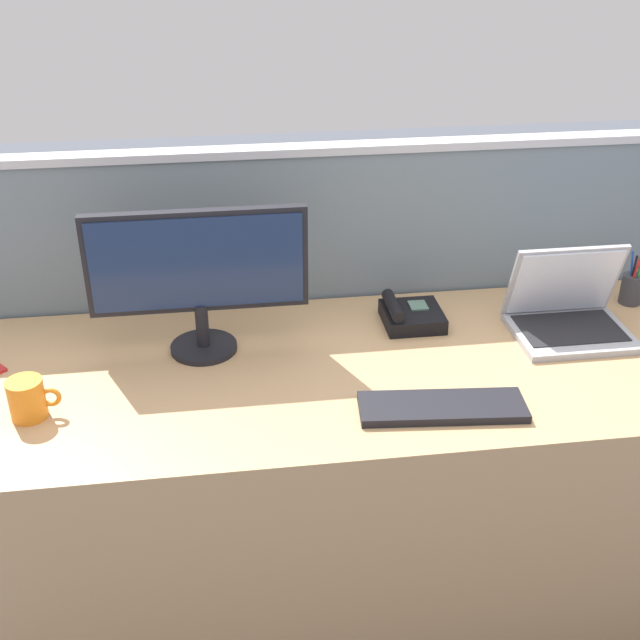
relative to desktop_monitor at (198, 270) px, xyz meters
The scene contains 9 objects.
ground_plane 1.04m from the desktop_monitor, 25.28° to the right, with size 10.00×10.00×0.00m, color #4C515B.
desk 0.71m from the desktop_monitor, 25.28° to the right, with size 2.20×0.81×0.74m, color tan.
cubicle_divider 0.57m from the desktop_monitor, 43.22° to the left, with size 2.49×0.08×1.22m.
desktop_monitor is the anchor object (origin of this frame).
laptop 1.06m from the desktop_monitor, ahead, with size 0.33×0.26×0.25m.
desk_phone 0.65m from the desktop_monitor, ahead, with size 0.17×0.17×0.08m.
keyboard_main 0.74m from the desktop_monitor, 33.82° to the right, with size 0.41×0.13×0.02m, color black.
pen_cup 1.33m from the desktop_monitor, ahead, with size 0.07×0.07×0.18m.
coffee_mug 0.54m from the desktop_monitor, 147.06° to the right, with size 0.13×0.09×0.10m.
Camera 1 is at (-0.26, -1.83, 1.89)m, focal length 45.30 mm.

